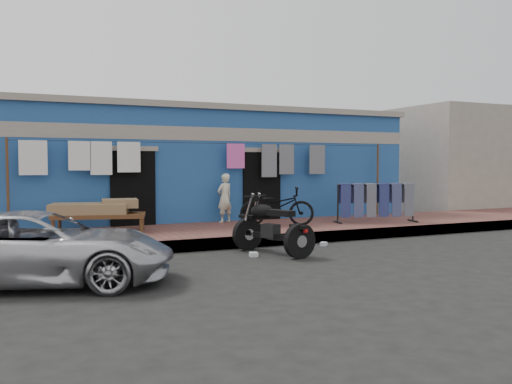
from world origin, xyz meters
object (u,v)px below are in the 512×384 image
Objects in this scene: car at (39,247)px; seated_person at (225,198)px; charpoy at (100,217)px; motorcycle at (272,225)px; bicycle at (277,202)px; jeans_rack at (376,202)px.

car is 3.12× the size of seated_person.
charpoy is at bearing -2.24° from car.
charpoy is at bearing 114.10° from motorcycle.
bicycle reaches higher than car.
charpoy is 6.92m from jeans_rack.
bicycle reaches higher than jeans_rack.
seated_person is (4.69, 4.59, 0.33)m from car.
charpoy is (-2.86, 2.90, 0.03)m from motorcycle.
seated_person reaches higher than jeans_rack.
jeans_rack reaches higher than charpoy.
bicycle is 4.20m from charpoy.
seated_person reaches higher than motorcycle.
jeans_rack is (8.29, 3.00, 0.22)m from car.
seated_person is 0.56× the size of charpoy.
bicycle is 2.73m from motorcycle.
car is 2.21× the size of bicycle.
jeans_rack is (6.86, -0.88, 0.17)m from charpoy.
bicycle is 0.79× the size of charpoy.
bicycle is at bearing 105.35° from seated_person.
car is at bearing 143.91° from bicycle.
jeans_rack is (3.99, 2.01, 0.21)m from motorcycle.
car is 2.13× the size of motorcycle.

